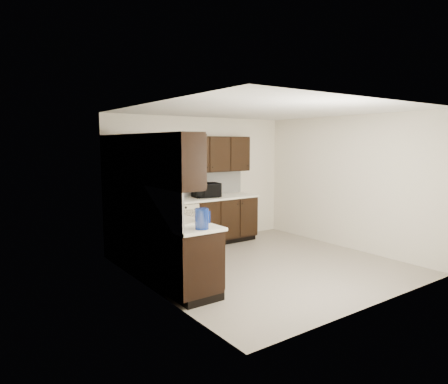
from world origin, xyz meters
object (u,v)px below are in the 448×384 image
object	(u,v)px
toaster_oven	(123,199)
blue_pitcher	(202,219)
microwave	(206,190)
storage_bin	(136,202)
sink	(175,225)

from	to	relation	value
toaster_oven	blue_pitcher	size ratio (longest dim) A/B	1.34
microwave	storage_bin	distance (m)	1.65
storage_bin	blue_pitcher	world-z (taller)	blue_pitcher
microwave	toaster_oven	bearing A→B (deg)	-171.11
sink	blue_pitcher	world-z (taller)	sink
blue_pitcher	toaster_oven	bearing A→B (deg)	113.79
microwave	blue_pitcher	xyz separation A→B (m)	(-1.62, -2.40, -0.01)
microwave	blue_pitcher	distance (m)	2.89
sink	toaster_oven	distance (m)	1.72
sink	blue_pitcher	xyz separation A→B (m)	(0.01, -0.69, 0.19)
sink	blue_pitcher	distance (m)	0.71
sink	microwave	distance (m)	2.37
blue_pitcher	storage_bin	bearing A→B (deg)	111.74
sink	microwave	bearing A→B (deg)	46.48
microwave	toaster_oven	world-z (taller)	microwave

